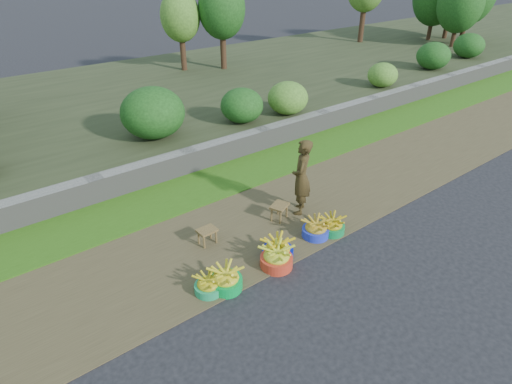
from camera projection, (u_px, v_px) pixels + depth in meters
ground_plane at (308, 256)px, 7.44m from camera, size 120.00×120.00×0.00m
dirt_shoulder at (264, 224)px, 8.29m from camera, size 80.00×2.50×0.02m
grass_verge at (209, 184)px, 9.66m from camera, size 80.00×1.50×0.04m
retaining_wall at (189, 161)px, 10.12m from camera, size 80.00×0.35×0.55m
earth_bank at (111, 108)px, 13.50m from camera, size 80.00×10.00×0.50m
vegetation at (148, 29)px, 12.22m from camera, size 38.20×7.74×4.40m
basin_a at (208, 285)px, 6.59m from camera, size 0.44×0.44×0.33m
basin_b at (226, 279)px, 6.66m from camera, size 0.53×0.53×0.39m
basin_c at (276, 258)px, 7.11m from camera, size 0.55×0.55×0.41m
basin_d at (278, 250)px, 7.31m from camera, size 0.54×0.54×0.40m
basin_e at (316, 229)px, 7.86m from camera, size 0.50×0.50×0.37m
basin_f at (332, 226)px, 7.97m from camera, size 0.48×0.48×0.36m
stool_left at (207, 232)px, 7.62m from camera, size 0.35×0.27×0.30m
stool_right at (279, 208)px, 8.30m from camera, size 0.44×0.40×0.32m
vendor_woman at (301, 177)px, 8.29m from camera, size 0.67×0.65×1.55m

